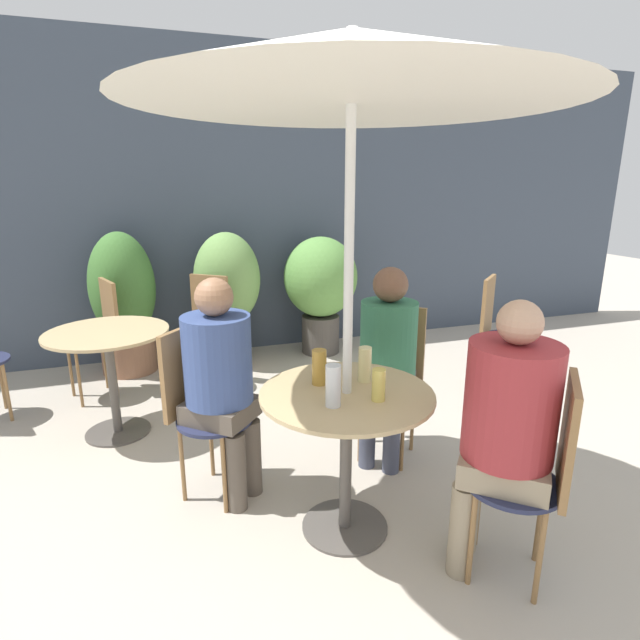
% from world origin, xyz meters
% --- Properties ---
extents(ground_plane, '(20.00, 20.00, 0.00)m').
position_xyz_m(ground_plane, '(0.00, 0.00, 0.00)').
color(ground_plane, '#B2A899').
extents(storefront_wall, '(10.00, 0.06, 3.00)m').
position_xyz_m(storefront_wall, '(0.00, 3.30, 1.50)').
color(storefront_wall, '#3D4756').
rests_on(storefront_wall, ground_plane).
extents(cafe_table_near, '(0.83, 0.83, 0.75)m').
position_xyz_m(cafe_table_near, '(0.11, 0.25, 0.58)').
color(cafe_table_near, '#514C47').
rests_on(cafe_table_near, ground_plane).
extents(cafe_table_far, '(0.80, 0.80, 0.75)m').
position_xyz_m(cafe_table_far, '(-1.05, 1.70, 0.57)').
color(cafe_table_far, '#514C47').
rests_on(cafe_table_far, ground_plane).
extents(bistro_chair_0, '(0.48, 0.47, 0.96)m').
position_xyz_m(bistro_chair_0, '(0.75, -0.33, 0.57)').
color(bistro_chair_0, '#232847').
rests_on(bistro_chair_0, ground_plane).
extents(bistro_chair_1, '(0.47, 0.48, 0.96)m').
position_xyz_m(bistro_chair_1, '(0.68, 0.89, 0.57)').
color(bistro_chair_1, '#232847').
rests_on(bistro_chair_1, ground_plane).
extents(bistro_chair_2, '(0.48, 0.47, 0.96)m').
position_xyz_m(bistro_chair_2, '(-0.54, 0.82, 0.57)').
color(bistro_chair_2, '#232847').
rests_on(bistro_chair_2, ground_plane).
extents(bistro_chair_3, '(0.47, 0.48, 0.96)m').
position_xyz_m(bistro_chair_3, '(-0.34, 2.38, 0.57)').
color(bistro_chair_3, '#232847').
rests_on(bistro_chair_3, ground_plane).
extents(bistro_chair_5, '(0.47, 0.48, 0.96)m').
position_xyz_m(bistro_chair_5, '(1.97, 1.55, 0.57)').
color(bistro_chair_5, '#232847').
rests_on(bistro_chair_5, ground_plane).
extents(bistro_chair_6, '(0.46, 0.44, 0.96)m').
position_xyz_m(bistro_chair_6, '(-1.16, 2.44, 0.57)').
color(bistro_chair_6, '#232847').
rests_on(bistro_chair_6, ground_plane).
extents(seated_person_0, '(0.48, 0.48, 1.26)m').
position_xyz_m(seated_person_0, '(0.63, -0.22, 0.74)').
color(seated_person_0, gray).
rests_on(seated_person_0, ground_plane).
extents(seated_person_1, '(0.43, 0.43, 1.24)m').
position_xyz_m(seated_person_1, '(0.58, 0.78, 0.74)').
color(seated_person_1, '#42475B').
rests_on(seated_person_1, ground_plane).
extents(seated_person_2, '(0.46, 0.46, 1.25)m').
position_xyz_m(seated_person_2, '(-0.42, 0.72, 0.74)').
color(seated_person_2, brown).
rests_on(seated_person_2, ground_plane).
extents(beer_glass_0, '(0.06, 0.06, 0.15)m').
position_xyz_m(beer_glass_0, '(0.21, 0.12, 0.82)').
color(beer_glass_0, '#DBC65B').
rests_on(beer_glass_0, cafe_table_near).
extents(beer_glass_1, '(0.07, 0.07, 0.18)m').
position_xyz_m(beer_glass_1, '(0.24, 0.35, 0.84)').
color(beer_glass_1, beige).
rests_on(beer_glass_1, cafe_table_near).
extents(beer_glass_2, '(0.07, 0.07, 0.18)m').
position_xyz_m(beer_glass_2, '(0.01, 0.38, 0.84)').
color(beer_glass_2, '#B28433').
rests_on(beer_glass_2, cafe_table_near).
extents(beer_glass_3, '(0.07, 0.07, 0.19)m').
position_xyz_m(beer_glass_3, '(-0.01, 0.13, 0.85)').
color(beer_glass_3, silver).
rests_on(beer_glass_3, cafe_table_near).
extents(potted_plant_0, '(0.57, 0.57, 1.30)m').
position_xyz_m(potted_plant_0, '(-1.00, 2.96, 0.68)').
color(potted_plant_0, '#93664C').
rests_on(potted_plant_0, ground_plane).
extents(potted_plant_1, '(0.62, 0.62, 1.27)m').
position_xyz_m(potted_plant_1, '(-0.07, 2.88, 0.73)').
color(potted_plant_1, '#93664C').
rests_on(potted_plant_1, ground_plane).
extents(potted_plant_2, '(0.74, 0.74, 1.19)m').
position_xyz_m(potted_plant_2, '(0.87, 2.91, 0.72)').
color(potted_plant_2, '#47423D').
rests_on(potted_plant_2, ground_plane).
extents(umbrella, '(1.89, 1.89, 2.30)m').
position_xyz_m(umbrella, '(0.11, 0.25, 2.15)').
color(umbrella, silver).
rests_on(umbrella, ground_plane).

